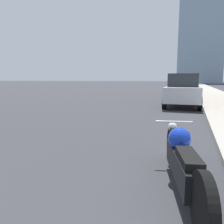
{
  "coord_description": "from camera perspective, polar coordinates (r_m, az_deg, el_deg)",
  "views": [
    {
      "loc": [
        3.6,
        1.53,
        1.5
      ],
      "look_at": [
        1.41,
        7.55,
        0.54
      ],
      "focal_mm": 35.0,
      "sensor_mm": 36.0,
      "label": 1
    }
  ],
  "objects": [
    {
      "name": "parked_car_blue",
      "position": [
        45.43,
        19.62,
        7.11
      ],
      "size": [
        1.88,
        3.95,
        1.58
      ],
      "rotation": [
        0.0,
        0.0,
        0.03
      ],
      "color": "#1E3899",
      "rests_on": "ground_plane"
    },
    {
      "name": "parked_car_green",
      "position": [
        24.14,
        18.8,
        6.57
      ],
      "size": [
        1.83,
        4.25,
        1.81
      ],
      "rotation": [
        0.0,
        0.0,
        -0.0
      ],
      "color": "#1E6B33",
      "rests_on": "ground_plane"
    },
    {
      "name": "parked_car_yellow",
      "position": [
        56.63,
        19.75,
        7.34
      ],
      "size": [
        1.88,
        4.36,
        1.67
      ],
      "rotation": [
        0.0,
        0.0,
        -0.02
      ],
      "color": "gold",
      "rests_on": "ground_plane"
    },
    {
      "name": "parked_car_white",
      "position": [
        35.51,
        19.42,
        6.92
      ],
      "size": [
        2.03,
        3.97,
        1.6
      ],
      "rotation": [
        0.0,
        0.0,
        -0.09
      ],
      "color": "silver",
      "rests_on": "ground_plane"
    },
    {
      "name": "parked_car_silver",
      "position": [
        12.57,
        17.98,
        5.33
      ],
      "size": [
        1.94,
        4.01,
        1.8
      ],
      "rotation": [
        0.0,
        0.0,
        0.02
      ],
      "color": "#BCBCC1",
      "rests_on": "ground_plane"
    },
    {
      "name": "motorcycle",
      "position": [
        3.23,
        17.88,
        -11.81
      ],
      "size": [
        0.84,
        2.54,
        0.8
      ],
      "rotation": [
        0.0,
        0.0,
        0.23
      ],
      "color": "black",
      "rests_on": "ground_plane"
    },
    {
      "name": "sidewalk",
      "position": [
        38.54,
        23.08,
        5.71
      ],
      "size": [
        2.85,
        240.0,
        0.15
      ],
      "color": "#9E998E",
      "rests_on": "ground_plane"
    }
  ]
}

